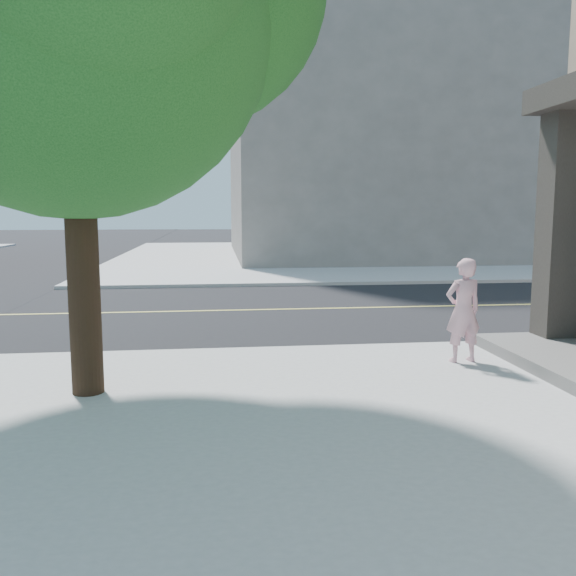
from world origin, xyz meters
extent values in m
cube|color=black|center=(0.00, 4.50, 0.01)|extent=(140.00, 9.00, 0.01)
cube|color=#AEAEAE|center=(13.50, 21.50, 0.06)|extent=(29.00, 25.00, 0.12)
cube|color=#35302B|center=(9.70, -0.50, 2.22)|extent=(0.55, 0.55, 4.20)
cube|color=slate|center=(14.00, 22.00, 7.12)|extent=(18.00, 16.00, 14.00)
imported|color=#D79EAA|center=(7.70, -1.36, 0.92)|extent=(0.63, 0.46, 1.60)
cylinder|color=black|center=(2.33, -2.31, 2.09)|extent=(0.39, 0.39, 3.94)
sphere|color=#235E21|center=(2.33, -2.31, 4.72)|extent=(4.82, 4.82, 4.82)
camera|label=1|loc=(3.98, -9.96, 2.42)|focal=37.29mm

